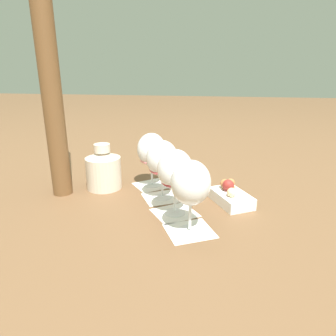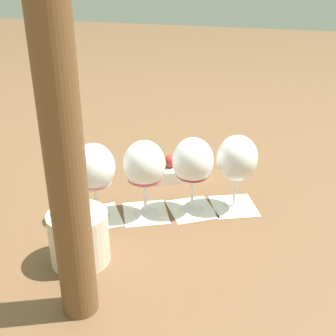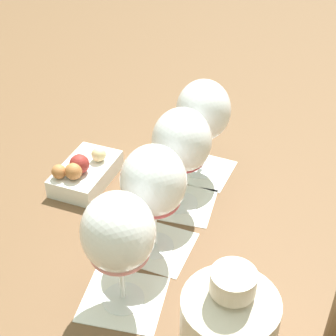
{
  "view_description": "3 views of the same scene",
  "coord_description": "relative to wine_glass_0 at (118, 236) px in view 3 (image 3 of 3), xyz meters",
  "views": [
    {
      "loc": [
        0.82,
        0.14,
        0.39
      ],
      "look_at": [
        -0.0,
        0.0,
        0.12
      ],
      "focal_mm": 32.0,
      "sensor_mm": 36.0,
      "label": 1
    },
    {
      "loc": [
        0.31,
        -0.84,
        0.53
      ],
      "look_at": [
        -0.0,
        0.0,
        0.12
      ],
      "focal_mm": 45.0,
      "sensor_mm": 36.0,
      "label": 2
    },
    {
      "loc": [
        -0.41,
        -0.5,
        0.59
      ],
      "look_at": [
        -0.0,
        0.0,
        0.12
      ],
      "focal_mm": 55.0,
      "sensor_mm": 36.0,
      "label": 3
    }
  ],
  "objects": [
    {
      "name": "ground_plane",
      "position": [
        0.15,
        0.08,
        -0.13
      ],
      "size": [
        8.0,
        8.0,
        0.0
      ],
      "primitive_type": "plane",
      "color": "brown"
    },
    {
      "name": "tasting_card_0",
      "position": [
        0.0,
        0.0,
        -0.12
      ],
      "size": [
        0.15,
        0.16,
        0.0
      ],
      "color": "white",
      "rests_on": "ground_plane"
    },
    {
      "name": "tasting_card_1",
      "position": [
        0.1,
        0.06,
        -0.12
      ],
      "size": [
        0.15,
        0.15,
        0.0
      ],
      "color": "white",
      "rests_on": "ground_plane"
    },
    {
      "name": "tasting_card_2",
      "position": [
        0.2,
        0.11,
        -0.12
      ],
      "size": [
        0.15,
        0.16,
        0.0
      ],
      "color": "white",
      "rests_on": "ground_plane"
    },
    {
      "name": "tasting_card_3",
      "position": [
        0.3,
        0.16,
        -0.12
      ],
      "size": [
        0.15,
        0.15,
        0.0
      ],
      "color": "white",
      "rests_on": "ground_plane"
    },
    {
      "name": "wine_glass_0",
      "position": [
        0.0,
        0.0,
        0.0
      ],
      "size": [
        0.1,
        0.1,
        0.19
      ],
      "color": "white",
      "rests_on": "tasting_card_0"
    },
    {
      "name": "wine_glass_1",
      "position": [
        0.1,
        0.06,
        -0.0
      ],
      "size": [
        0.1,
        0.1,
        0.19
      ],
      "color": "white",
      "rests_on": "tasting_card_1"
    },
    {
      "name": "wine_glass_2",
      "position": [
        0.2,
        0.11,
        -0.0
      ],
      "size": [
        0.1,
        0.1,
        0.19
      ],
      "color": "white",
      "rests_on": "tasting_card_2"
    },
    {
      "name": "wine_glass_3",
      "position": [
        0.3,
        0.16,
        -0.0
      ],
      "size": [
        0.1,
        0.1,
        0.19
      ],
      "color": "white",
      "rests_on": "tasting_card_3"
    },
    {
      "name": "ceramic_vase",
      "position": [
        0.05,
        -0.16,
        -0.06
      ],
      "size": [
        0.12,
        0.12,
        0.16
      ],
      "color": "beige",
      "rests_on": "ground_plane"
    },
    {
      "name": "snack_dish",
      "position": [
        0.1,
        0.27,
        -0.1
      ],
      "size": [
        0.16,
        0.14,
        0.07
      ],
      "color": "white",
      "rests_on": "ground_plane"
    }
  ]
}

